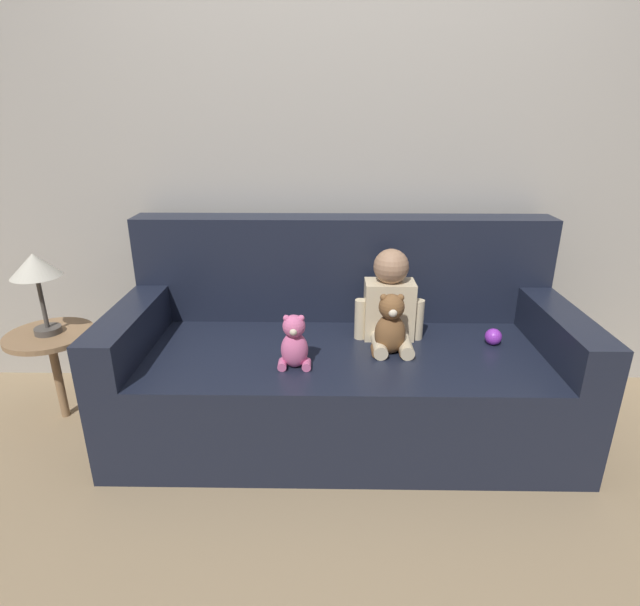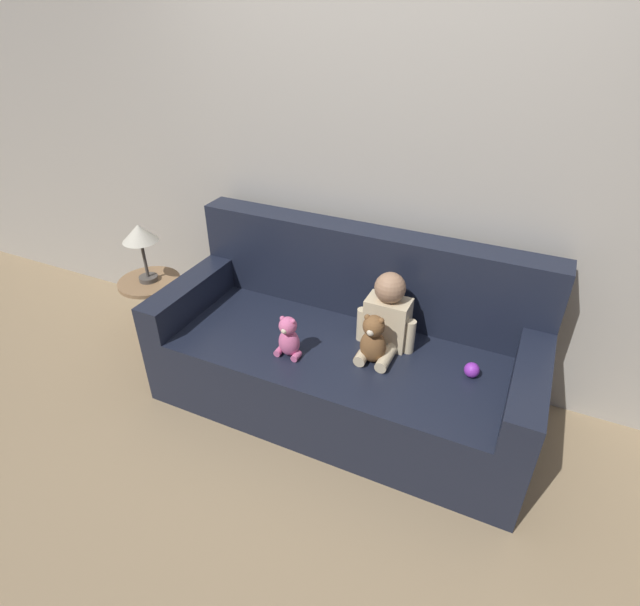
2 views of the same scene
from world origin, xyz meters
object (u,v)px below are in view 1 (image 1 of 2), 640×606
Objects in this scene: side_table at (43,304)px; toy_ball at (493,337)px; couch at (343,360)px; teddy_bear_brown at (390,326)px; person_baby at (390,302)px; plush_toy_side at (294,343)px.

toy_ball is at bearing -1.28° from side_table.
couch is 2.43× the size of side_table.
teddy_bear_brown reaches higher than toy_ball.
teddy_bear_brown is 0.33× the size of side_table.
person_baby reaches higher than plush_toy_side.
plush_toy_side is at bearing -165.45° from toy_ball.
toy_ball is (0.49, 0.10, -0.09)m from teddy_bear_brown.
side_table is at bearing -179.31° from person_baby.
person_baby reaches higher than side_table.
plush_toy_side is 1.22m from side_table.
person_baby is at bearing 85.38° from teddy_bear_brown.
teddy_bear_brown is (-0.01, -0.16, -0.05)m from person_baby.
side_table is at bearing 166.75° from plush_toy_side.
plush_toy_side is at bearing -144.80° from person_baby.
person_baby is 5.60× the size of toy_ball.
couch is 0.36m from person_baby.
toy_ball is (0.69, -0.05, 0.15)m from couch.
person_baby is 0.50m from toy_ball.
side_table is (-1.60, 0.15, 0.04)m from teddy_bear_brown.
side_table is at bearing 178.72° from toy_ball.
person_baby reaches higher than toy_ball.
side_table reaches higher than plush_toy_side.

